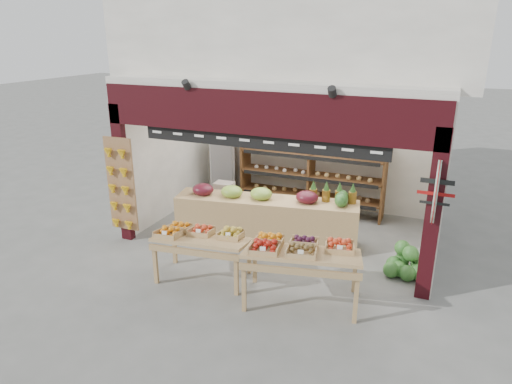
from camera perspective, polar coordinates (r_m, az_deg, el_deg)
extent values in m
plane|color=#62635E|center=(9.00, 2.70, -6.00)|extent=(60.00, 60.00, 0.00)
cube|color=white|center=(10.59, 7.12, 6.36)|extent=(5.76, 0.18, 3.00)
cube|color=white|center=(10.22, -10.89, 5.69)|extent=(0.18, 3.38, 3.00)
cube|color=white|center=(8.59, 22.09, 2.01)|extent=(0.18, 3.38, 3.00)
cube|color=white|center=(8.74, 4.42, 14.10)|extent=(5.76, 3.38, 0.12)
cube|color=white|center=(9.76, 6.80, 21.27)|extent=(6.36, 4.60, 2.40)
cube|color=black|center=(7.26, 0.14, 9.82)|extent=(5.70, 0.14, 0.70)
cube|color=black|center=(8.96, -16.35, 2.17)|extent=(0.22, 0.14, 2.65)
cube|color=black|center=(7.08, 21.20, -2.94)|extent=(0.22, 0.14, 2.65)
cube|color=black|center=(7.37, 0.23, 6.41)|extent=(4.20, 0.05, 0.26)
cylinder|color=white|center=(7.35, 1.17, 8.35)|extent=(0.34, 0.05, 0.34)
cube|color=#916142|center=(8.93, -16.50, 0.92)|extent=(0.60, 0.04, 1.80)
cylinder|color=#C2F4DA|center=(6.85, 21.59, 0.09)|extent=(0.04, 0.90, 0.90)
cylinder|color=maroon|center=(6.83, 21.58, 0.03)|extent=(0.01, 0.92, 0.92)
cube|color=brown|center=(10.76, -1.32, 3.14)|extent=(0.05, 0.53, 1.70)
cube|color=brown|center=(10.24, 6.88, 2.16)|extent=(0.05, 0.53, 1.70)
cube|color=brown|center=(9.95, 15.73, 1.05)|extent=(0.05, 0.53, 1.70)
cube|color=brown|center=(10.39, 6.78, -0.36)|extent=(3.19, 0.53, 0.04)
cube|color=brown|center=(10.24, 6.88, 2.16)|extent=(3.19, 0.53, 0.04)
cube|color=brown|center=(10.11, 6.99, 4.75)|extent=(3.19, 0.53, 0.04)
cube|color=brown|center=(10.02, 7.07, 6.81)|extent=(3.19, 0.53, 0.04)
cone|color=brown|center=(10.40, 0.27, 8.20)|extent=(0.32, 0.32, 0.28)
cone|color=brown|center=(10.11, 4.77, 7.82)|extent=(0.32, 0.32, 0.28)
cone|color=brown|center=(9.89, 9.50, 7.36)|extent=(0.32, 0.32, 0.28)
cone|color=brown|center=(9.74, 14.39, 6.83)|extent=(0.32, 0.32, 0.28)
cube|color=silver|center=(11.03, -3.57, 3.34)|extent=(0.67, 0.67, 1.64)
cube|color=silver|center=(10.29, -4.21, -1.52)|extent=(0.47, 0.37, 0.39)
cube|color=silver|center=(10.15, -4.01, 0.32)|extent=(0.42, 0.34, 0.32)
cube|color=#12431C|center=(10.02, -1.57, -2.27)|extent=(0.45, 0.34, 0.32)
cube|color=silver|center=(10.37, -0.75, -1.56)|extent=(0.40, 0.32, 0.30)
cube|color=tan|center=(8.78, 1.26, -3.56)|extent=(3.53, 1.27, 0.87)
ellipsoid|color=#59141E|center=(8.90, -6.64, 0.32)|extent=(0.42, 0.39, 0.23)
ellipsoid|color=#8CB23F|center=(8.74, -3.06, 0.05)|extent=(0.42, 0.39, 0.23)
ellipsoid|color=#8CB23F|center=(8.61, 0.65, -0.23)|extent=(0.42, 0.39, 0.23)
ellipsoid|color=#59141E|center=(8.48, 6.40, -0.66)|extent=(0.42, 0.39, 0.23)
cylinder|color=olive|center=(8.60, 7.15, -0.32)|extent=(0.15, 0.15, 0.22)
cylinder|color=olive|center=(8.59, 8.75, -0.44)|extent=(0.15, 0.15, 0.22)
cylinder|color=olive|center=(8.58, 10.35, -0.55)|extent=(0.15, 0.15, 0.22)
cylinder|color=olive|center=(8.57, 11.95, -0.67)|extent=(0.15, 0.15, 0.22)
cube|color=tan|center=(7.43, -6.70, -5.94)|extent=(1.57, 1.01, 0.22)
cube|color=tan|center=(7.59, -12.42, -9.08)|extent=(0.07, 0.07, 0.59)
cube|color=tan|center=(7.11, -2.47, -10.67)|extent=(0.07, 0.07, 0.59)
cube|color=tan|center=(8.15, -10.14, -6.84)|extent=(0.07, 0.07, 0.59)
cube|color=tan|center=(7.71, -0.85, -8.12)|extent=(0.07, 0.07, 0.59)
cube|color=tan|center=(6.75, 5.83, -7.65)|extent=(1.86, 1.28, 0.25)
cube|color=tan|center=(6.71, -1.50, -12.13)|extent=(0.07, 0.07, 0.70)
cube|color=tan|center=(6.61, 12.37, -13.17)|extent=(0.07, 0.07, 0.70)
cube|color=tan|center=(7.42, -0.15, -8.83)|extent=(0.07, 0.07, 0.70)
cube|color=tan|center=(7.33, 12.24, -9.70)|extent=(0.07, 0.07, 0.70)
sphere|color=#1D4A18|center=(8.04, 17.44, -9.16)|extent=(0.27, 0.27, 0.27)
sphere|color=#1D4A18|center=(8.03, 19.53, -9.44)|extent=(0.27, 0.27, 0.27)
sphere|color=#1D4A18|center=(8.30, 17.66, -8.25)|extent=(0.27, 0.27, 0.27)
sphere|color=#1D4A18|center=(8.29, 19.67, -8.52)|extent=(0.27, 0.27, 0.27)
sphere|color=#1D4A18|center=(8.05, 18.76, -7.30)|extent=(0.27, 0.27, 0.27)
sphere|color=#1D4A18|center=(7.94, 18.42, -9.62)|extent=(0.27, 0.27, 0.27)
sphere|color=#1D4A18|center=(8.17, 16.87, -8.60)|extent=(0.27, 0.27, 0.27)
sphere|color=#1D4A18|center=(8.21, 17.84, -6.67)|extent=(0.27, 0.27, 0.27)
sphere|color=#1D4A18|center=(8.18, 19.96, -8.92)|extent=(0.27, 0.27, 0.27)
sphere|color=#1D4A18|center=(7.97, 16.54, -9.29)|extent=(0.27, 0.27, 0.27)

